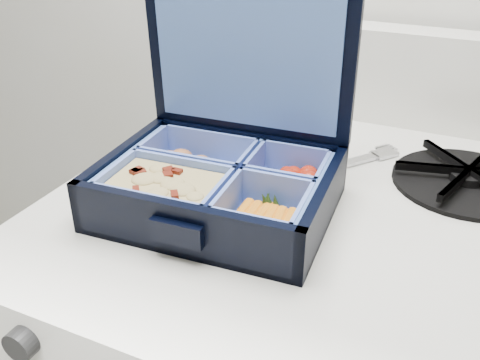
% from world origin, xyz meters
% --- Properties ---
extents(bento_box, '(0.25, 0.20, 0.06)m').
position_xyz_m(bento_box, '(-0.03, 1.61, 0.91)').
color(bento_box, black).
rests_on(bento_box, stove).
extents(burner_grate, '(0.21, 0.21, 0.03)m').
position_xyz_m(burner_grate, '(0.21, 1.78, 0.89)').
color(burner_grate, black).
rests_on(burner_grate, stove).
extents(burner_grate_rear, '(0.20, 0.20, 0.02)m').
position_xyz_m(burner_grate_rear, '(-0.13, 1.84, 0.89)').
color(burner_grate_rear, black).
rests_on(burner_grate_rear, stove).
extents(fork, '(0.14, 0.17, 0.01)m').
position_xyz_m(fork, '(0.05, 1.74, 0.88)').
color(fork, '#B9B9BD').
rests_on(fork, stove).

